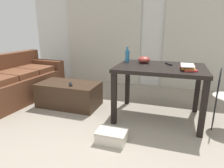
# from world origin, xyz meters

# --- Properties ---
(ground_plane) EXTENTS (8.11, 8.11, 0.00)m
(ground_plane) POSITION_xyz_m (0.00, 1.29, 0.00)
(ground_plane) COLOR gray
(wall_back) EXTENTS (6.08, 0.10, 2.66)m
(wall_back) POSITION_xyz_m (0.00, 3.38, 1.33)
(wall_back) COLOR silver
(wall_back) RESTS_ON ground
(curtains) EXTENTS (4.16, 0.03, 2.34)m
(curtains) POSITION_xyz_m (0.00, 3.29, 1.17)
(curtains) COLOR beige
(curtains) RESTS_ON ground
(couch) EXTENTS (1.01, 1.91, 0.84)m
(couch) POSITION_xyz_m (-2.33, 1.58, 0.33)
(couch) COLOR brown
(couch) RESTS_ON ground
(coffee_table) EXTENTS (1.04, 0.56, 0.41)m
(coffee_table) POSITION_xyz_m (-1.17, 1.61, 0.21)
(coffee_table) COLOR #382619
(coffee_table) RESTS_ON ground
(craft_table) EXTENTS (1.24, 0.90, 0.80)m
(craft_table) POSITION_xyz_m (0.34, 1.62, 0.69)
(craft_table) COLOR black
(craft_table) RESTS_ON ground
(wire_chair) EXTENTS (0.40, 0.42, 0.83)m
(wire_chair) POSITION_xyz_m (1.19, 1.57, 0.52)
(wire_chair) COLOR silver
(wire_chair) RESTS_ON ground
(bottle_near) EXTENTS (0.07, 0.07, 0.24)m
(bottle_near) POSITION_xyz_m (-0.19, 1.80, 0.90)
(bottle_near) COLOR teal
(bottle_near) RESTS_ON craft_table
(bowl) EXTENTS (0.19, 0.19, 0.10)m
(bowl) POSITION_xyz_m (0.08, 1.80, 0.85)
(bowl) COLOR #9E3833
(bowl) RESTS_ON craft_table
(book_stack) EXTENTS (0.22, 0.32, 0.06)m
(book_stack) POSITION_xyz_m (0.70, 1.49, 0.83)
(book_stack) COLOR red
(book_stack) RESTS_ON craft_table
(tv_remote_on_table) EXTENTS (0.11, 0.18, 0.02)m
(tv_remote_on_table) POSITION_xyz_m (0.45, 1.78, 0.81)
(tv_remote_on_table) COLOR black
(tv_remote_on_table) RESTS_ON craft_table
(tv_remote_primary) EXTENTS (0.14, 0.17, 0.02)m
(tv_remote_primary) POSITION_xyz_m (-1.07, 1.52, 0.42)
(tv_remote_primary) COLOR black
(tv_remote_primary) RESTS_ON coffee_table
(shoebox) EXTENTS (0.36, 0.24, 0.14)m
(shoebox) POSITION_xyz_m (-0.11, 0.76, 0.07)
(shoebox) COLOR beige
(shoebox) RESTS_ON ground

